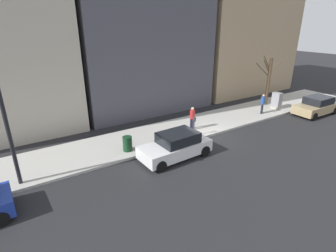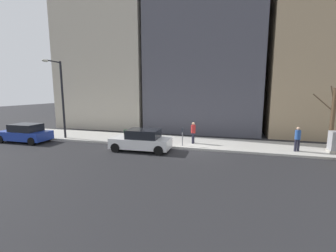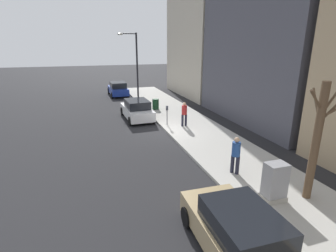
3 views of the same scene
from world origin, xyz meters
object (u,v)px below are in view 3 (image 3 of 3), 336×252
Objects in this scene: parking_meter at (167,113)px; trash_bin at (156,104)px; parked_car_blue at (118,89)px; utility_box at (275,182)px; parked_car_white at (137,110)px; streetlamp at (134,60)px; bare_tree at (317,139)px; pedestrian_midblock at (184,113)px; pedestrian_near_meter at (236,153)px; parked_car_tan at (239,234)px.

trash_bin is at bearing 84.55° from parking_meter.
parked_car_blue is 4.71× the size of trash_bin.
utility_box is at bearing -85.02° from parked_car_blue.
parked_car_white reaches higher than trash_bin.
parking_meter is 0.21× the size of streetlamp.
parked_car_white is 13.50m from bare_tree.
parked_car_white is 3.16× the size of parking_meter.
parked_car_white is 4.18m from pedestrian_midblock.
utility_box is at bearing 154.71° from pedestrian_near_meter.
parking_meter is at bearing -89.09° from streetlamp.
bare_tree reaches higher than parked_car_tan.
trash_bin is at bearing 96.60° from bare_tree.
bare_tree is at bearing -178.75° from pedestrian_near_meter.
parked_car_white is at bearing 131.37° from pedestrian_midblock.
parked_car_white is at bearing -134.15° from trash_bin.
parked_car_tan is at bearing -91.46° from parked_car_blue.
pedestrian_midblock is (1.20, -11.14, -2.93)m from streetlamp.
parked_car_blue is 13.85m from pedestrian_midblock.
parked_car_blue is 2.97× the size of utility_box.
utility_box reaches higher than trash_bin.
pedestrian_near_meter is (2.32, -20.73, 0.35)m from parked_car_blue.
parked_car_white is 0.97× the size of bare_tree.
parked_car_tan is 16.70m from trash_bin.
parked_car_blue is (0.05, 24.78, 0.00)m from parked_car_tan.
parking_meter is 0.81× the size of pedestrian_near_meter.
streetlamp reaches higher than parked_car_white.
parking_meter is 1.21m from pedestrian_midblock.
parked_car_white is 12.85m from utility_box.
streetlamp reaches higher than pedestrian_midblock.
parking_meter is 10.57m from bare_tree.
streetlamp is 11.58m from pedestrian_midblock.
parked_car_blue is at bearing 88.52° from parked_car_white.
utility_box is 9.39m from pedestrian_midblock.
utility_box is 1.59× the size of trash_bin.
bare_tree is at bearing -77.98° from parking_meter.
streetlamp is 18.55m from pedestrian_near_meter.
bare_tree reaches higher than parked_car_blue.
parked_car_blue is 20.86m from pedestrian_near_meter.
parked_car_tan is at bearing -157.87° from bare_tree.
trash_bin is (2.20, 16.55, -0.14)m from parked_car_tan.
streetlamp is at bearing 90.91° from parking_meter.
parked_car_blue is at bearing 104.62° from trash_bin.
parked_car_white is at bearing 90.60° from parked_car_tan.
streetlamp is at bearing -59.16° from parked_car_blue.
pedestrian_near_meter and pedestrian_midblock have the same top height.
parking_meter is 0.81× the size of pedestrian_midblock.
parked_car_blue is 23.10m from utility_box.
pedestrian_near_meter is (-0.23, 2.23, 0.24)m from utility_box.
utility_box is at bearing 36.31° from parked_car_tan.
streetlamp is at bearing 87.15° from parked_car_tan.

